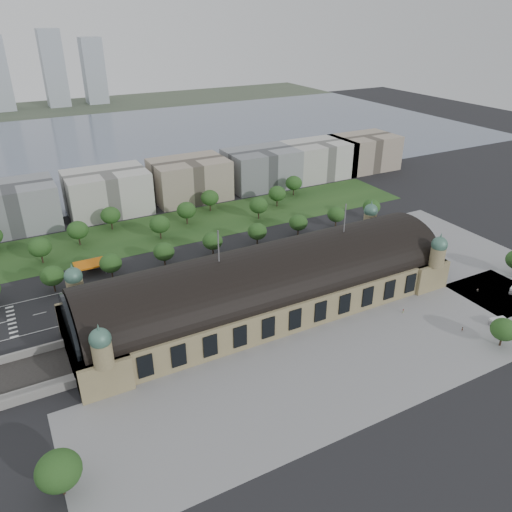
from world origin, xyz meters
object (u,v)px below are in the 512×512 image
parked_car_3 (112,314)px  parked_car_5 (180,294)px  traffic_car_2 (73,312)px  bus_east (289,256)px  pedestrian_2 (477,290)px  bus_west (235,276)px  parked_car_1 (83,325)px  parked_car_0 (74,322)px  parked_car_2 (155,304)px  traffic_car_5 (276,247)px  traffic_car_6 (340,246)px  traffic_car_4 (233,268)px  bus_mid (274,260)px  parked_car_6 (173,296)px  petrol_station (92,264)px  pedestrian_0 (403,311)px  pedestrian_1 (462,329)px  van_south (497,322)px  parked_car_4 (164,298)px

parked_car_3 → parked_car_5: (28.41, 1.37, 0.09)m
traffic_car_2 → bus_east: bearing=86.7°
pedestrian_2 → bus_west: bearing=8.2°
parked_car_1 → bus_west: 66.03m
parked_car_0 → parked_car_2: parked_car_2 is taller
traffic_car_5 → traffic_car_6: traffic_car_5 is taller
traffic_car_4 → bus_mid: (18.97, -3.72, 0.84)m
parked_car_5 → parked_car_6: 3.15m
parked_car_3 → parked_car_5: bearing=59.2°
traffic_car_4 → parked_car_0: bearing=-87.6°
petrol_station → bus_east: petrol_station is taller
petrol_station → parked_car_1: petrol_station is taller
pedestrian_0 → pedestrian_2: size_ratio=0.87×
pedestrian_0 → parked_car_0: bearing=144.4°
bus_east → traffic_car_5: bearing=-7.0°
traffic_car_6 → parked_car_1: (-125.80, -10.36, 0.01)m
parked_car_1 → pedestrian_2: size_ratio=2.75×
parked_car_6 → bus_west: 29.28m
pedestrian_0 → pedestrian_1: bearing=-72.2°
parked_car_2 → bus_mid: bearing=65.7°
traffic_car_2 → parked_car_6: size_ratio=0.92×
parked_car_1 → van_south: (136.70, -71.69, 0.56)m
traffic_car_5 → parked_car_6: (-60.95, -20.32, 0.06)m
traffic_car_2 → traffic_car_4: bearing=89.7°
petrol_station → traffic_car_5: 86.88m
pedestrian_0 → traffic_car_4: bearing=112.9°
traffic_car_4 → parked_car_0: traffic_car_4 is taller
traffic_car_6 → van_south: bearing=2.3°
traffic_car_2 → traffic_car_6: size_ratio=0.97×
traffic_car_6 → traffic_car_5: bearing=-121.5°
petrol_station → parked_car_2: bearing=-70.4°
traffic_car_5 → parked_car_0: 102.01m
parked_car_3 → parked_car_2: bearing=52.8°
pedestrian_2 → bus_east: bearing=-6.9°
parked_car_4 → bus_east: bus_east is taller
parked_car_3 → bus_mid: (76.98, 8.37, 0.86)m
petrol_station → parked_car_3: bearing=-92.3°
traffic_car_4 → pedestrian_1: bearing=26.2°
parked_car_3 → bus_east: size_ratio=0.32×
parked_car_4 → pedestrian_2: (117.25, -55.63, 0.31)m
parked_car_2 → parked_car_6: size_ratio=0.87×
traffic_car_2 → traffic_car_4: traffic_car_2 is taller
parked_car_5 → pedestrian_0: size_ratio=3.17×
pedestrian_1 → parked_car_6: bearing=82.3°
parked_car_0 → parked_car_4: (35.44, 0.00, 0.01)m
pedestrian_2 → parked_car_2: bearing=18.9°
van_south → traffic_car_2: bearing=161.7°
parked_car_1 → parked_car_4: bearing=61.8°
bus_west → pedestrian_0: size_ratio=7.27×
bus_west → bus_east: (30.87, 5.00, -0.04)m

